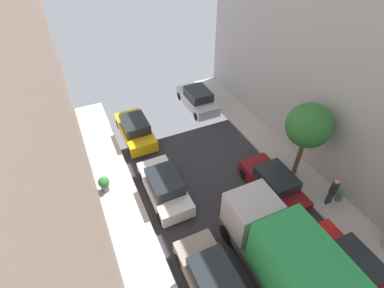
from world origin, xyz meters
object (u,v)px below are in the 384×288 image
object	(u,v)px
potted_plant_4	(104,183)
parked_car_left_5	(135,130)
parked_car_right_2	(273,184)
parked_car_right_3	(198,99)
pedestrian	(333,191)
delivery_truck	(289,263)
parked_car_right_1	(349,268)
parked_car_left_4	(164,187)
parked_car_left_3	(213,281)
potted_plant_0	(340,194)
street_tree_1	(309,126)

from	to	relation	value
potted_plant_4	parked_car_left_5	bearing A→B (deg)	53.39
parked_car_right_2	parked_car_right_3	size ratio (longest dim) A/B	1.00
parked_car_right_2	pedestrian	bearing A→B (deg)	-40.98
parked_car_right_2	potted_plant_4	xyz separation A→B (m)	(-8.28, 3.87, -0.02)
delivery_truck	pedestrian	world-z (taller)	delivery_truck
parked_car_right_1	pedestrian	size ratio (longest dim) A/B	2.44
parked_car_left_4	parked_car_right_2	bearing A→B (deg)	-22.92
parked_car_left_5	delivery_truck	size ratio (longest dim) A/B	0.64
parked_car_left_3	potted_plant_0	bearing A→B (deg)	8.72
parked_car_left_3	potted_plant_4	world-z (taller)	parked_car_left_3
parked_car_right_2	potted_plant_0	distance (m)	3.44
pedestrian	parked_car_right_1	bearing A→B (deg)	-124.17
parked_car_right_1	potted_plant_0	size ratio (longest dim) A/B	5.46
parked_car_left_4	parked_car_right_1	size ratio (longest dim) A/B	1.00
parked_car_left_5	potted_plant_0	size ratio (longest dim) A/B	5.46
parked_car_right_1	parked_car_left_4	bearing A→B (deg)	126.07
street_tree_1	parked_car_right_3	bearing A→B (deg)	102.98
parked_car_left_3	delivery_truck	distance (m)	3.09
potted_plant_0	potted_plant_4	size ratio (longest dim) A/B	0.79
parked_car_right_1	delivery_truck	distance (m)	3.03
parked_car_right_1	parked_car_left_5	bearing A→B (deg)	112.75
parked_car_right_2	street_tree_1	xyz separation A→B (m)	(2.04, 0.61, 2.83)
parked_car_left_4	parked_car_right_2	distance (m)	5.86
parked_car_left_3	pedestrian	world-z (taller)	pedestrian
parked_car_left_5	parked_car_right_3	xyz separation A→B (m)	(5.40, 1.69, 0.00)
parked_car_right_1	parked_car_right_3	size ratio (longest dim) A/B	1.00
delivery_truck	potted_plant_4	bearing A→B (deg)	124.41
parked_car_left_4	parked_car_right_3	xyz separation A→B (m)	(5.40, 7.16, 0.00)
pedestrian	street_tree_1	bearing A→B (deg)	93.53
potted_plant_0	delivery_truck	bearing A→B (deg)	-157.32
parked_car_left_5	street_tree_1	world-z (taller)	street_tree_1
parked_car_right_1	street_tree_1	xyz separation A→B (m)	(2.04, 5.74, 2.83)
parked_car_left_3	street_tree_1	distance (m)	8.84
delivery_truck	potted_plant_0	world-z (taller)	delivery_truck
parked_car_right_2	parked_car_right_3	xyz separation A→B (m)	(0.00, 9.44, 0.00)
parked_car_left_4	potted_plant_4	xyz separation A→B (m)	(-2.88, 1.59, -0.02)
parked_car_left_3	pedestrian	xyz separation A→B (m)	(7.59, 1.33, 0.35)
potted_plant_4	parked_car_right_1	bearing A→B (deg)	-47.39
parked_car_right_3	pedestrian	world-z (taller)	pedestrian
delivery_truck	parked_car_left_5	bearing A→B (deg)	102.66
delivery_truck	potted_plant_4	distance (m)	9.93
parked_car_left_4	delivery_truck	distance (m)	7.17
parked_car_right_1	parked_car_right_3	world-z (taller)	same
parked_car_left_5	street_tree_1	bearing A→B (deg)	-43.84
parked_car_right_3	potted_plant_0	distance (m)	11.76
delivery_truck	parked_car_right_3	bearing A→B (deg)	78.87
parked_car_left_3	potted_plant_4	xyz separation A→B (m)	(-2.88, 7.10, -0.02)
parked_car_left_3	potted_plant_0	size ratio (longest dim) A/B	5.46
parked_car_right_3	delivery_truck	world-z (taller)	delivery_truck
parked_car_right_3	potted_plant_0	bearing A→B (deg)	-76.14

